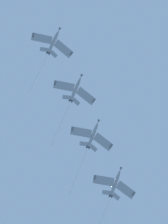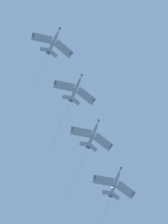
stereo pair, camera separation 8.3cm
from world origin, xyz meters
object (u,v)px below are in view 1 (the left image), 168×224
(jet_fourth, at_px, (112,193))
(jet_second, at_px, (71,100))
(jet_lead, at_px, (50,50))
(jet_third, at_px, (88,147))

(jet_fourth, bearing_deg, jet_second, 82.29)
(jet_lead, distance_m, jet_second, 24.62)
(jet_third, bearing_deg, jet_fourth, -101.39)
(jet_second, xyz_separation_m, jet_third, (-1.39, -20.38, -7.03))
(jet_third, xyz_separation_m, jet_fourth, (-4.17, -20.67, -6.52))
(jet_lead, distance_m, jet_fourth, 68.18)
(jet_third, relative_size, jet_fourth, 1.12)
(jet_second, relative_size, jet_third, 0.98)
(jet_lead, relative_size, jet_fourth, 1.05)
(jet_lead, distance_m, jet_third, 46.20)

